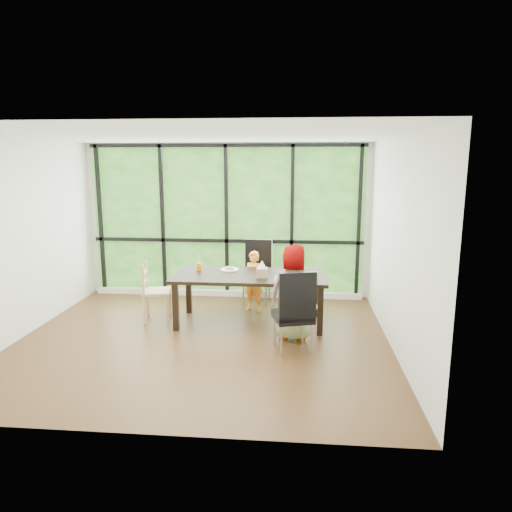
% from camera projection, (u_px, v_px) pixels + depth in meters
% --- Properties ---
extents(ground, '(5.00, 5.00, 0.00)m').
position_uv_depth(ground, '(203.00, 340.00, 6.33)').
color(ground, black).
rests_on(ground, ground).
extents(back_wall, '(5.00, 0.00, 5.00)m').
position_uv_depth(back_wall, '(227.00, 221.00, 8.26)').
color(back_wall, silver).
rests_on(back_wall, ground).
extents(foliage_backdrop, '(4.80, 0.02, 2.65)m').
position_uv_depth(foliage_backdrop, '(227.00, 221.00, 8.24)').
color(foliage_backdrop, '#1B511B').
rests_on(foliage_backdrop, back_wall).
extents(window_mullions, '(4.80, 0.06, 2.65)m').
position_uv_depth(window_mullions, '(226.00, 221.00, 8.20)').
color(window_mullions, black).
rests_on(window_mullions, back_wall).
extents(window_sill, '(4.80, 0.12, 0.10)m').
position_uv_depth(window_sill, '(227.00, 293.00, 8.42)').
color(window_sill, silver).
rests_on(window_sill, ground).
extents(dining_table, '(2.31, 1.17, 0.75)m').
position_uv_depth(dining_table, '(250.00, 299.00, 6.92)').
color(dining_table, black).
rests_on(dining_table, ground).
extents(chair_window_leather, '(0.50, 0.50, 1.08)m').
position_uv_depth(chair_window_leather, '(257.00, 273.00, 7.85)').
color(chair_window_leather, black).
rests_on(chair_window_leather, ground).
extents(chair_interior_leather, '(0.57, 0.57, 1.08)m').
position_uv_depth(chair_interior_leather, '(293.00, 310.00, 5.86)').
color(chair_interior_leather, black).
rests_on(chair_interior_leather, ground).
extents(chair_end_beech, '(0.47, 0.48, 0.90)m').
position_uv_depth(chair_end_beech, '(157.00, 291.00, 7.05)').
color(chair_end_beech, tan).
rests_on(chair_end_beech, ground).
extents(child_toddler, '(0.42, 0.35, 0.98)m').
position_uv_depth(child_toddler, '(254.00, 281.00, 7.49)').
color(child_toddler, orange).
rests_on(child_toddler, ground).
extents(child_older, '(0.70, 0.51, 1.31)m').
position_uv_depth(child_older, '(295.00, 292.00, 6.25)').
color(child_older, slate).
rests_on(child_older, ground).
extents(placemat, '(0.44, 0.32, 0.01)m').
position_uv_depth(placemat, '(290.00, 279.00, 6.60)').
color(placemat, tan).
rests_on(placemat, dining_table).
extents(plate_far, '(0.28, 0.28, 0.02)m').
position_uv_depth(plate_far, '(230.00, 270.00, 7.12)').
color(plate_far, white).
rests_on(plate_far, dining_table).
extents(plate_near, '(0.27, 0.27, 0.02)m').
position_uv_depth(plate_near, '(293.00, 278.00, 6.59)').
color(plate_near, white).
rests_on(plate_near, dining_table).
extents(orange_cup, '(0.07, 0.07, 0.12)m').
position_uv_depth(orange_cup, '(199.00, 267.00, 7.10)').
color(orange_cup, orange).
rests_on(orange_cup, dining_table).
extents(green_cup, '(0.08, 0.08, 0.13)m').
position_uv_depth(green_cup, '(315.00, 276.00, 6.50)').
color(green_cup, green).
rests_on(green_cup, dining_table).
extents(tissue_box, '(0.16, 0.16, 0.13)m').
position_uv_depth(tissue_box, '(262.00, 273.00, 6.68)').
color(tissue_box, tan).
rests_on(tissue_box, dining_table).
extents(crepe_rolls_far, '(0.15, 0.12, 0.04)m').
position_uv_depth(crepe_rolls_far, '(230.00, 268.00, 7.11)').
color(crepe_rolls_far, tan).
rests_on(crepe_rolls_far, plate_far).
extents(crepe_rolls_near, '(0.05, 0.12, 0.04)m').
position_uv_depth(crepe_rolls_near, '(293.00, 276.00, 6.59)').
color(crepe_rolls_near, tan).
rests_on(crepe_rolls_near, plate_near).
extents(straw_white, '(0.01, 0.04, 0.20)m').
position_uv_depth(straw_white, '(199.00, 260.00, 7.08)').
color(straw_white, white).
rests_on(straw_white, orange_cup).
extents(straw_pink, '(0.01, 0.04, 0.20)m').
position_uv_depth(straw_pink, '(315.00, 269.00, 6.48)').
color(straw_pink, pink).
rests_on(straw_pink, green_cup).
extents(tissue, '(0.12, 0.12, 0.11)m').
position_uv_depth(tissue, '(262.00, 264.00, 6.65)').
color(tissue, white).
rests_on(tissue, tissue_box).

